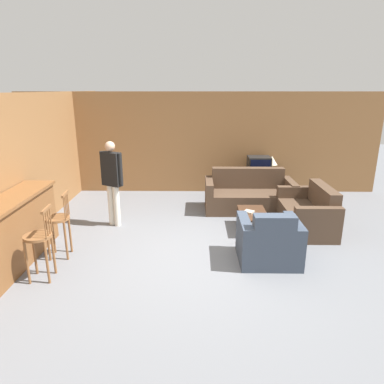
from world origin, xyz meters
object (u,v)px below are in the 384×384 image
(bar_chair_mid, at_px, (59,223))
(loveseat_right, at_px, (308,214))
(couch_far, at_px, (249,196))
(tv_unit, at_px, (258,185))
(bar_chair_near, at_px, (39,242))
(book_on_table, at_px, (249,212))
(table_lamp, at_px, (272,161))
(armchair_near, at_px, (269,242))
(tv, at_px, (259,166))
(coffee_table, at_px, (253,215))
(person_by_window, at_px, (112,179))

(bar_chair_mid, bearing_deg, loveseat_right, 15.39)
(couch_far, xyz_separation_m, tv_unit, (0.39, 1.08, -0.05))
(bar_chair_near, xyz_separation_m, book_on_table, (3.24, 1.83, -0.20))
(couch_far, xyz_separation_m, table_lamp, (0.71, 1.08, 0.59))
(armchair_near, relative_size, book_on_table, 4.01)
(loveseat_right, bearing_deg, couch_far, 131.63)
(bar_chair_mid, relative_size, tv_unit, 1.13)
(bar_chair_mid, bearing_deg, tv_unit, 41.94)
(loveseat_right, distance_m, tv, 2.33)
(tv, bearing_deg, coffee_table, -101.98)
(loveseat_right, bearing_deg, coffee_table, -175.92)
(bar_chair_mid, xyz_separation_m, armchair_near, (3.38, -0.13, -0.26))
(armchair_near, relative_size, table_lamp, 1.90)
(tv_unit, bearing_deg, loveseat_right, -74.52)
(armchair_near, bearing_deg, bar_chair_mid, 177.80)
(armchair_near, relative_size, loveseat_right, 0.63)
(loveseat_right, relative_size, tv_unit, 1.55)
(loveseat_right, xyz_separation_m, book_on_table, (-1.18, -0.09, 0.07))
(couch_far, relative_size, loveseat_right, 1.32)
(loveseat_right, relative_size, table_lamp, 3.03)
(coffee_table, bearing_deg, couch_far, 85.50)
(bar_chair_near, height_order, loveseat_right, bar_chair_near)
(table_lamp, distance_m, person_by_window, 4.11)
(couch_far, height_order, coffee_table, couch_far)
(bar_chair_mid, relative_size, loveseat_right, 0.73)
(armchair_near, distance_m, loveseat_right, 1.70)
(tv, bearing_deg, armchair_near, -96.91)
(bar_chair_mid, xyz_separation_m, couch_far, (3.42, 2.34, -0.26))
(book_on_table, bearing_deg, tv, 76.13)
(tv_unit, height_order, person_by_window, person_by_window)
(couch_far, relative_size, person_by_window, 1.16)
(bar_chair_mid, height_order, loveseat_right, bar_chair_mid)
(bar_chair_near, bearing_deg, coffee_table, 28.97)
(table_lamp, bearing_deg, tv_unit, 180.00)
(tv_unit, bearing_deg, armchair_near, -96.91)
(armchair_near, xyz_separation_m, person_by_window, (-2.81, 1.50, 0.65))
(couch_far, bearing_deg, tv, 70.13)
(loveseat_right, height_order, tv_unit, loveseat_right)
(loveseat_right, height_order, tv, tv)
(coffee_table, xyz_separation_m, table_lamp, (0.80, 2.28, 0.60))
(book_on_table, bearing_deg, couch_far, 81.74)
(armchair_near, relative_size, tv, 1.67)
(couch_far, height_order, tv, tv)
(loveseat_right, distance_m, book_on_table, 1.18)
(coffee_table, bearing_deg, tv, 78.02)
(table_lamp, bearing_deg, tv, -179.47)
(tv_unit, height_order, book_on_table, tv_unit)
(armchair_near, bearing_deg, coffee_table, 92.43)
(bar_chair_mid, height_order, person_by_window, person_by_window)
(tv, height_order, book_on_table, tv)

